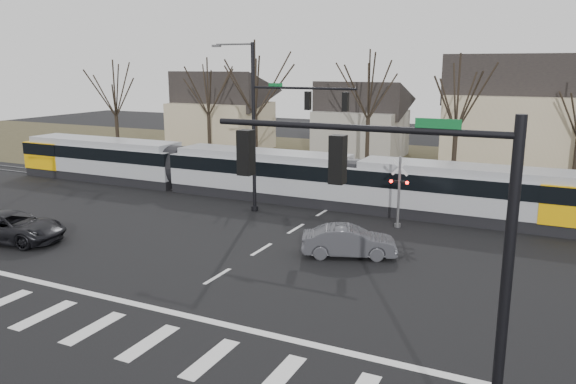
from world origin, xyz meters
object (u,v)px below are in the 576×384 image
at_px(tram, 260,172).
at_px(sedan, 349,241).
at_px(rail_crossing_signal, 399,194).
at_px(suv, 12,227).

relative_size(tram, sedan, 9.01).
bearing_deg(sedan, tram, 25.77).
bearing_deg(rail_crossing_signal, tram, 162.98).
bearing_deg(sedan, rail_crossing_signal, -28.89).
height_order(sedan, rail_crossing_signal, rail_crossing_signal).
distance_m(tram, rail_crossing_signal, 10.96).
relative_size(suv, rail_crossing_signal, 1.47).
xyz_separation_m(tram, suv, (-6.70, -14.40, -0.99)).
bearing_deg(suv, tram, -35.54).
xyz_separation_m(tram, sedan, (9.68, -9.06, -1.02)).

